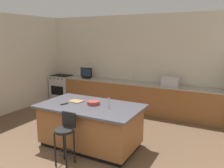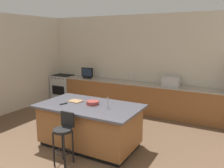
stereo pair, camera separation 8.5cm
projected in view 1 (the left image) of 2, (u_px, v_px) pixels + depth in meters
The scene contains 12 objects.
wall_back at pixel (143, 63), 7.40m from camera, with size 7.37×0.12×2.99m, color beige.
counter_back at pixel (137, 97), 7.29m from camera, with size 5.13×0.62×0.91m.
kitchen_island at pixel (90, 125), 4.96m from camera, with size 2.16×1.25×0.91m.
range_oven at pixel (62, 88), 8.64m from camera, with size 0.79×0.63×0.93m.
microwave at pixel (171, 82), 6.70m from camera, with size 0.48×0.36×0.27m, color #B7BABF.
tv_monitor at pixel (86, 73), 7.96m from camera, with size 0.44×0.16×0.36m.
sink_faucet_back at pixel (134, 78), 7.34m from camera, with size 0.02×0.02×0.24m, color #B2B2B7.
sink_faucet_island at pixel (109, 103), 4.65m from camera, with size 0.02×0.02×0.22m, color #B2B2B7.
bar_stool_center at pixel (65, 134), 4.22m from camera, with size 0.34×0.34×0.97m.
fruit_bowl at pixel (93, 103), 4.91m from camera, with size 0.26×0.26×0.07m, color #993833.
tv_remote at pixel (64, 104), 4.92m from camera, with size 0.04×0.17×0.02m, color black.
cutting_board at pixel (76, 101), 5.13m from camera, with size 0.29×0.24×0.02m, color #A87F51.
Camera 1 is at (2.57, -1.89, 2.32)m, focal length 37.32 mm.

